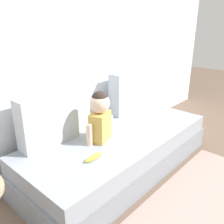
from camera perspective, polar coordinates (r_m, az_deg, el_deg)
name	(u,v)px	position (r m, az deg, el deg)	size (l,w,h in m)	color
ground_plane	(119,167)	(2.50, 1.70, -12.95)	(12.00, 12.00, 0.00)	brown
back_wall	(77,34)	(2.48, -8.39, 17.85)	(5.21, 0.10, 2.54)	silver
couch	(119,151)	(2.40, 1.75, -9.24)	(2.01, 0.86, 0.38)	gray
throw_pillow_left	(48,119)	(2.12, -14.91, -1.70)	(0.53, 0.16, 0.45)	#B2BCC6
throw_pillow_right	(129,91)	(2.82, 4.02, 4.89)	(0.53, 0.16, 0.47)	#B2BCC6
toddler	(100,115)	(2.09, -2.90, -0.68)	(0.32, 0.19, 0.46)	gold
banana	(94,157)	(1.90, -4.37, -10.64)	(0.17, 0.04, 0.04)	yellow
floor_rug	(218,216)	(2.13, 23.80, -21.70)	(1.81, 1.00, 0.01)	tan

